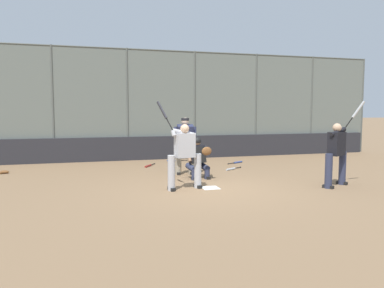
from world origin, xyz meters
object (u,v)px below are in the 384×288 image
(umpire_home, at_px, (185,144))
(spare_bat_third_base_side, at_px, (149,166))
(batter_at_plate, at_px, (184,154))
(spare_bat_near_backstop, at_px, (232,169))
(spare_bat_first_base_side, at_px, (237,162))
(catcher_behind_plate, at_px, (198,157))
(spare_bat_by_padding, at_px, (175,160))
(batter_on_deck, at_px, (337,152))
(fielding_glove_on_dirt, at_px, (4,172))

(umpire_home, bearing_deg, spare_bat_third_base_side, -60.31)
(batter_at_plate, height_order, spare_bat_near_backstop, batter_at_plate)
(spare_bat_near_backstop, bearing_deg, spare_bat_first_base_side, -151.07)
(catcher_behind_plate, relative_size, umpire_home, 0.69)
(spare_bat_by_padding, bearing_deg, catcher_behind_plate, 94.20)
(spare_bat_by_padding, height_order, spare_bat_third_base_side, same)
(catcher_behind_plate, height_order, batter_on_deck, batter_on_deck)
(spare_bat_third_base_side, bearing_deg, batter_on_deck, 73.80)
(catcher_behind_plate, height_order, spare_bat_near_backstop, catcher_behind_plate)
(batter_at_plate, distance_m, fielding_glove_on_dirt, 6.23)
(spare_bat_first_base_side, bearing_deg, spare_bat_by_padding, 121.09)
(umpire_home, height_order, spare_bat_third_base_side, umpire_home)
(spare_bat_first_base_side, bearing_deg, catcher_behind_plate, -161.15)
(fielding_glove_on_dirt, bearing_deg, spare_bat_first_base_side, -179.00)
(catcher_behind_plate, height_order, spare_bat_third_base_side, catcher_behind_plate)
(umpire_home, relative_size, fielding_glove_on_dirt, 6.16)
(batter_on_deck, relative_size, spare_bat_by_padding, 2.75)
(batter_on_deck, distance_m, fielding_glove_on_dirt, 9.90)
(fielding_glove_on_dirt, bearing_deg, batter_at_plate, 141.78)
(batter_at_plate, relative_size, fielding_glove_on_dirt, 7.74)
(umpire_home, distance_m, spare_bat_near_backstop, 2.02)
(catcher_behind_plate, relative_size, fielding_glove_on_dirt, 4.23)
(batter_on_deck, xyz_separation_m, spare_bat_third_base_side, (4.11, -4.80, -0.87))
(batter_on_deck, bearing_deg, spare_bat_near_backstop, 89.45)
(spare_bat_first_base_side, bearing_deg, batter_at_plate, -157.71)
(spare_bat_first_base_side, bearing_deg, fielding_glove_on_dirt, 151.28)
(umpire_home, xyz_separation_m, fielding_glove_on_dirt, (5.43, -1.73, -0.90))
(batter_at_plate, bearing_deg, spare_bat_by_padding, -111.27)
(batter_at_plate, bearing_deg, batter_on_deck, 158.57)
(spare_bat_near_backstop, relative_size, spare_bat_by_padding, 0.89)
(umpire_home, bearing_deg, spare_bat_first_base_side, -135.83)
(batter_on_deck, relative_size, spare_bat_first_base_side, 2.96)
(batter_at_plate, xyz_separation_m, fielding_glove_on_dirt, (4.85, -3.82, -0.84))
(batter_at_plate, distance_m, spare_bat_third_base_side, 4.15)
(umpire_home, xyz_separation_m, spare_bat_first_base_side, (-2.51, -1.87, -0.91))
(umpire_home, bearing_deg, catcher_behind_plate, 111.27)
(batter_at_plate, height_order, catcher_behind_plate, batter_at_plate)
(umpire_home, relative_size, spare_bat_first_base_side, 2.34)
(batter_at_plate, xyz_separation_m, spare_bat_by_padding, (-0.97, -5.15, -0.86))
(fielding_glove_on_dirt, bearing_deg, batter_on_deck, 152.44)
(spare_bat_by_padding, bearing_deg, umpire_home, 89.98)
(batter_at_plate, xyz_separation_m, catcher_behind_plate, (-0.77, -1.32, -0.27))
(batter_on_deck, xyz_separation_m, fielding_glove_on_dirt, (8.74, -4.56, -0.85))
(batter_at_plate, height_order, umpire_home, batter_at_plate)
(spare_bat_third_base_side, bearing_deg, spare_bat_near_backstop, 92.56)
(catcher_behind_plate, distance_m, umpire_home, 0.85)
(spare_bat_by_padding, bearing_deg, batter_on_deck, 123.59)
(spare_bat_first_base_side, bearing_deg, spare_bat_near_backstop, -148.51)
(spare_bat_third_base_side, height_order, fielding_glove_on_dirt, fielding_glove_on_dirt)
(fielding_glove_on_dirt, bearing_deg, spare_bat_by_padding, -167.16)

